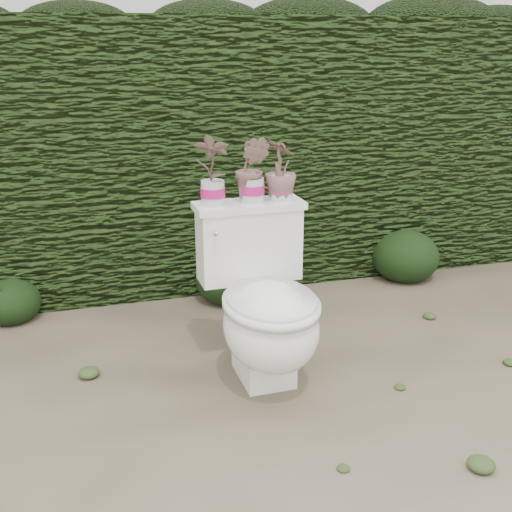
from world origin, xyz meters
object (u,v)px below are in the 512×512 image
object	(u,v)px
potted_plant_left	(212,171)
potted_plant_right	(281,172)
toilet	(265,308)
potted_plant_center	(252,171)

from	to	relation	value
potted_plant_left	potted_plant_right	size ratio (longest dim) A/B	1.16
toilet	potted_plant_left	xyz separation A→B (m)	(-0.17, 0.24, 0.57)
potted_plant_center	toilet	bearing A→B (deg)	-63.58
toilet	potted_plant_right	bearing A→B (deg)	57.91
toilet	potted_plant_left	distance (m)	0.64
toilet	potted_plant_left	bearing A→B (deg)	124.93
potted_plant_right	potted_plant_center	bearing A→B (deg)	70.88
potted_plant_right	potted_plant_left	bearing A→B (deg)	70.88
potted_plant_center	potted_plant_left	bearing A→B (deg)	-149.70
potted_plant_center	potted_plant_right	distance (m)	0.13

